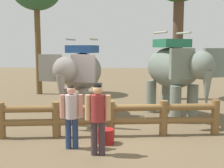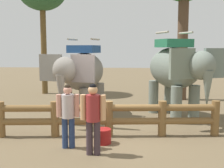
% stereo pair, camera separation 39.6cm
% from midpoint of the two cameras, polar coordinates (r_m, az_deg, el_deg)
% --- Properties ---
extents(ground_plane, '(60.00, 60.00, 0.00)m').
position_cam_midpoint_polar(ground_plane, '(8.73, 0.72, -10.16)').
color(ground_plane, brown).
extents(log_fence, '(6.54, 0.85, 1.05)m').
position_cam_midpoint_polar(log_fence, '(8.51, 0.71, -6.40)').
color(log_fence, brown).
rests_on(log_fence, ground).
extents(elephant_near_left, '(2.19, 3.52, 2.95)m').
position_cam_midpoint_polar(elephant_near_left, '(10.69, -4.94, 2.07)').
color(elephant_near_left, gray).
rests_on(elephant_near_left, ground).
extents(elephant_center, '(2.78, 3.80, 3.20)m').
position_cam_midpoint_polar(elephant_center, '(10.84, 13.69, 2.70)').
color(elephant_center, slate).
rests_on(elephant_center, ground).
extents(tourist_woman_in_black, '(0.62, 0.34, 1.75)m').
position_cam_midpoint_polar(tourist_woman_in_black, '(6.96, -2.13, -5.97)').
color(tourist_woman_in_black, '#392B33').
rests_on(tourist_woman_in_black, ground).
extents(tourist_man_in_blue, '(0.59, 0.36, 1.67)m').
position_cam_midpoint_polar(tourist_man_in_blue, '(7.51, -7.21, -5.44)').
color(tourist_man_in_blue, navy).
rests_on(tourist_man_in_blue, ground).
extents(feed_bucket, '(0.46, 0.46, 0.40)m').
position_cam_midpoint_polar(feed_bucket, '(7.99, -0.38, -10.30)').
color(feed_bucket, maroon).
rests_on(feed_bucket, ground).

